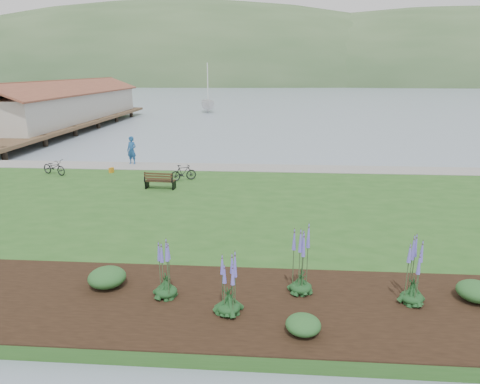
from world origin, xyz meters
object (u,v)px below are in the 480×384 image
Objects in this scene: bicycle_a at (54,167)px; sailboat at (208,112)px; park_bench at (160,180)px; person at (132,148)px.

sailboat reaches higher than bicycle_a.
sailboat is (-4.08, 45.99, -0.88)m from park_bench.
park_bench is at bearing -88.00° from bicycle_a.
person is 5.03m from bicycle_a.
park_bench is 7.72m from bicycle_a.
sailboat reaches higher than park_bench.
bicycle_a is at bearing 163.93° from park_bench.
sailboat is (3.13, 43.25, -0.87)m from bicycle_a.
person is 40.05m from sailboat.
bicycle_a is 0.08× the size of sailboat.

